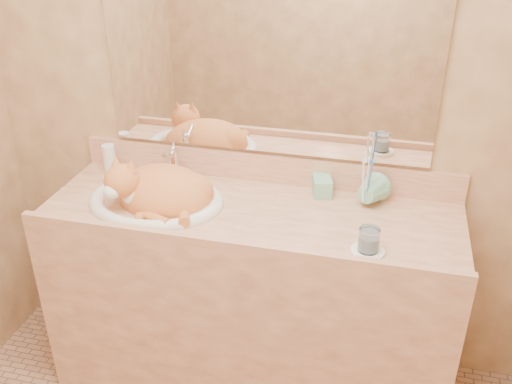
% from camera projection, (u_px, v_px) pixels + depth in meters
% --- Properties ---
extents(wall_back, '(2.40, 0.02, 2.50)m').
position_uv_depth(wall_back, '(267.00, 88.00, 2.22)').
color(wall_back, '#916742').
rests_on(wall_back, ground).
extents(vanity_counter, '(1.60, 0.55, 0.85)m').
position_uv_depth(vanity_counter, '(250.00, 299.00, 2.37)').
color(vanity_counter, '#A5674A').
rests_on(vanity_counter, floor).
extents(mirror, '(1.30, 0.02, 0.80)m').
position_uv_depth(mirror, '(267.00, 53.00, 2.14)').
color(mirror, white).
rests_on(mirror, wall_back).
extents(sink_basin, '(0.53, 0.45, 0.16)m').
position_uv_depth(sink_basin, '(155.00, 184.00, 2.20)').
color(sink_basin, white).
rests_on(sink_basin, vanity_counter).
extents(faucet, '(0.04, 0.12, 0.16)m').
position_uv_depth(faucet, '(174.00, 162.00, 2.37)').
color(faucet, silver).
rests_on(faucet, vanity_counter).
extents(cat, '(0.45, 0.39, 0.22)m').
position_uv_depth(cat, '(158.00, 189.00, 2.20)').
color(cat, '#C8652E').
rests_on(cat, sink_basin).
extents(soap_dispenser, '(0.09, 0.09, 0.16)m').
position_uv_depth(soap_dispenser, '(324.00, 182.00, 2.21)').
color(soap_dispenser, '#7BC4A0').
rests_on(soap_dispenser, vanity_counter).
extents(toothbrush_cup, '(0.15, 0.15, 0.11)m').
position_uv_depth(toothbrush_cup, '(365.00, 197.00, 2.16)').
color(toothbrush_cup, '#7BC4A0').
rests_on(toothbrush_cup, vanity_counter).
extents(toothbrushes, '(0.04, 0.04, 0.22)m').
position_uv_depth(toothbrushes, '(367.00, 179.00, 2.13)').
color(toothbrushes, white).
rests_on(toothbrushes, toothbrush_cup).
extents(saucer, '(0.12, 0.12, 0.01)m').
position_uv_depth(saucer, '(368.00, 251.00, 1.92)').
color(saucer, white).
rests_on(saucer, vanity_counter).
extents(water_glass, '(0.07, 0.07, 0.08)m').
position_uv_depth(water_glass, '(369.00, 240.00, 1.90)').
color(water_glass, silver).
rests_on(water_glass, saucer).
extents(lotion_bottle, '(0.05, 0.05, 0.13)m').
position_uv_depth(lotion_bottle, '(109.00, 159.00, 2.44)').
color(lotion_bottle, white).
rests_on(lotion_bottle, vanity_counter).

